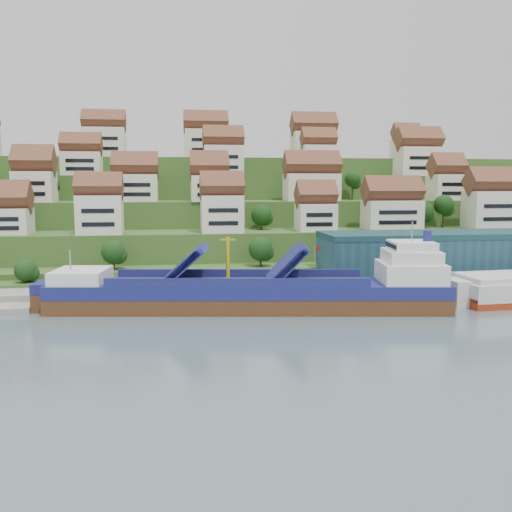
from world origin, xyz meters
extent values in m
plane|color=slate|center=(0.00, 0.00, 0.00)|extent=(300.00, 300.00, 0.00)
cube|color=gray|center=(20.00, 15.00, 1.10)|extent=(180.00, 14.00, 2.20)
cube|color=#2D4C1E|center=(0.00, 86.00, 2.00)|extent=(260.00, 128.00, 4.00)
cube|color=#2D4C1E|center=(0.00, 91.00, 5.50)|extent=(260.00, 118.00, 11.00)
cube|color=#2D4C1E|center=(0.00, 99.00, 9.00)|extent=(260.00, 102.00, 18.00)
cube|color=#2D4C1E|center=(0.00, 107.00, 12.50)|extent=(260.00, 86.00, 25.00)
cube|color=#2D4C1E|center=(0.00, 116.00, 15.50)|extent=(260.00, 68.00, 31.00)
cube|color=silver|center=(-48.68, 39.63, 14.02)|extent=(10.71, 8.57, 6.03)
cube|color=silver|center=(-27.01, 36.07, 15.53)|extent=(10.37, 7.03, 9.06)
cube|color=silver|center=(1.61, 36.60, 15.47)|extent=(9.97, 7.62, 8.93)
cube|color=silver|center=(25.25, 38.17, 14.38)|extent=(9.38, 7.73, 6.76)
cube|color=silver|center=(45.79, 39.59, 14.72)|extent=(14.18, 8.26, 7.44)
cube|color=silver|center=(72.97, 38.85, 15.88)|extent=(13.09, 8.31, 9.77)
cube|color=silver|center=(-45.19, 53.63, 21.90)|extent=(9.86, 8.98, 7.81)
cube|color=silver|center=(-19.81, 54.55, 21.57)|extent=(11.55, 7.90, 7.15)
cube|color=silver|center=(-0.38, 51.80, 21.42)|extent=(9.65, 8.56, 6.85)
cube|color=silver|center=(28.31, 55.19, 21.72)|extent=(14.81, 8.36, 7.45)
cube|color=silver|center=(67.35, 53.52, 21.66)|extent=(9.04, 8.04, 7.31)
cube|color=silver|center=(-35.62, 69.28, 28.32)|extent=(10.95, 7.30, 6.65)
cube|color=silver|center=(4.99, 69.94, 29.42)|extent=(11.46, 7.79, 8.84)
cube|color=silver|center=(34.15, 70.87, 29.63)|extent=(10.01, 7.14, 9.27)
cube|color=silver|center=(66.44, 70.92, 29.48)|extent=(13.31, 8.47, 8.96)
cube|color=silver|center=(-31.07, 87.03, 35.56)|extent=(12.87, 7.51, 9.11)
cube|color=silver|center=(1.03, 88.80, 35.56)|extent=(13.68, 8.15, 9.13)
cube|color=silver|center=(36.83, 87.74, 35.35)|extent=(14.27, 8.73, 8.69)
cube|color=silver|center=(71.48, 93.08, 34.73)|extent=(8.98, 7.05, 7.45)
ellipsoid|color=#1A4115|center=(9.46, 26.11, 8.06)|extent=(5.53, 5.53, 5.53)
ellipsoid|color=#1A4115|center=(-23.22, 26.29, 7.88)|extent=(5.24, 5.24, 5.24)
ellipsoid|color=#1A4115|center=(55.90, 43.11, 15.38)|extent=(5.44, 5.44, 5.44)
ellipsoid|color=#1A4115|center=(61.67, 43.11, 17.12)|extent=(5.29, 5.29, 5.29)
ellipsoid|color=#1A4115|center=(12.36, 43.66, 14.69)|extent=(5.34, 5.34, 5.34)
ellipsoid|color=#1A4115|center=(41.65, 59.83, 23.98)|extent=(4.60, 4.60, 4.60)
ellipsoid|color=#1A4115|center=(-52.63, 59.38, 21.53)|extent=(6.26, 6.26, 6.26)
ellipsoid|color=#1A4115|center=(-42.89, 57.97, 23.02)|extent=(5.46, 5.46, 5.46)
ellipsoid|color=#1A4115|center=(5.75, 73.21, 31.12)|extent=(6.79, 6.79, 6.79)
ellipsoid|color=#1A4115|center=(31.50, 75.94, 30.35)|extent=(4.66, 4.66, 4.66)
ellipsoid|color=#1A4115|center=(35.38, 73.97, 29.05)|extent=(5.08, 5.08, 5.08)
ellipsoid|color=#1A4115|center=(-39.92, 19.00, 5.29)|extent=(4.57, 4.57, 4.57)
cube|color=#1F4556|center=(52.00, 17.00, 7.20)|extent=(60.00, 15.00, 10.00)
cylinder|color=gray|center=(18.00, 10.00, 6.20)|extent=(0.16, 0.16, 8.00)
cube|color=maroon|center=(18.60, 10.00, 9.80)|extent=(1.20, 0.05, 0.80)
cube|color=#512E18|center=(3.14, -0.18, 1.00)|extent=(72.28, 21.16, 4.58)
cube|color=navy|center=(3.14, -0.18, 3.94)|extent=(72.30, 21.27, 2.38)
cube|color=white|center=(-26.77, 4.17, 6.23)|extent=(10.57, 11.65, 2.38)
cube|color=#262628|center=(1.33, 0.08, 5.13)|extent=(46.67, 15.84, 0.27)
cube|color=navy|center=(-8.64, 1.53, 8.24)|extent=(8.25, 10.99, 6.33)
cube|color=navy|center=(9.49, -1.11, 8.24)|extent=(7.91, 10.95, 6.69)
cylinder|color=gold|center=(-0.48, 0.35, 9.16)|extent=(0.73, 0.73, 8.24)
cube|color=white|center=(32.15, -4.40, 6.87)|extent=(12.38, 11.92, 3.66)
cube|color=white|center=(32.15, -4.40, 9.80)|extent=(10.41, 10.56, 2.29)
cube|color=white|center=(32.15, -4.40, 11.72)|extent=(8.44, 9.21, 1.65)
cylinder|color=navy|center=(34.87, -4.80, 13.46)|extent=(1.66, 1.66, 2.02)
camera|label=1|loc=(-10.18, -100.80, 22.88)|focal=40.00mm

